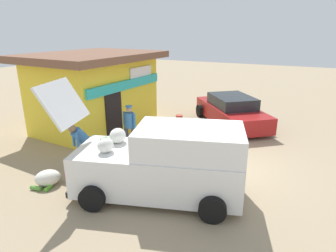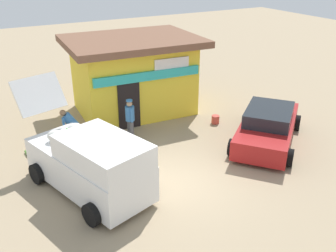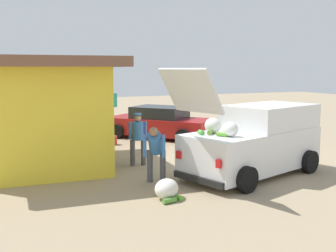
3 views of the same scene
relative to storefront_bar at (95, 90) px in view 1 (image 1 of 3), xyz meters
name	(u,v)px [view 1 (image 1 of 3)]	position (x,y,z in m)	size (l,w,h in m)	color
ground_plane	(218,166)	(-1.39, -6.01, -1.69)	(60.00, 60.00, 0.00)	#9E896B
storefront_bar	(95,90)	(0.00, 0.00, 0.00)	(5.79, 4.55, 3.27)	yellow
delivery_van	(164,163)	(-3.70, -5.23, -0.74)	(3.07, 5.14, 2.96)	white
parked_sedan	(231,111)	(3.09, -5.24, -1.06)	(4.61, 4.26, 1.35)	maroon
vendor_standing	(129,124)	(-1.32, -2.60, -0.78)	(0.38, 0.57, 1.61)	#4C4C51
customer_bending	(83,142)	(-3.44, -2.29, -0.79)	(0.72, 0.66, 1.51)	#4C4C51
unloaded_banana_pile	(48,178)	(-4.69, -2.05, -1.48)	(0.87, 0.85, 0.45)	silver
paint_bucket	(179,118)	(2.37, -2.94, -1.52)	(0.32, 0.32, 0.34)	#BF3F33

